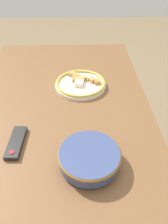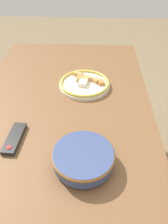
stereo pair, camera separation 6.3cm
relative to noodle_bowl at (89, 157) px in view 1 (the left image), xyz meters
name	(u,v)px [view 1 (the left image)]	position (x,y,z in m)	size (l,w,h in m)	color
ground_plane	(66,194)	(0.31, 0.13, -0.80)	(8.00, 8.00, 0.00)	#7F6B4C
dining_table	(59,123)	(0.31, 0.13, -0.12)	(1.58, 0.91, 0.76)	brown
noodle_bowl	(89,157)	(0.00, 0.00, 0.00)	(0.23, 0.23, 0.07)	#384775
food_plate	(81,84)	(0.53, 0.02, -0.02)	(0.28, 0.28, 0.04)	silver
tv_remote	(16,143)	(0.11, 0.29, -0.03)	(0.17, 0.06, 0.02)	black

